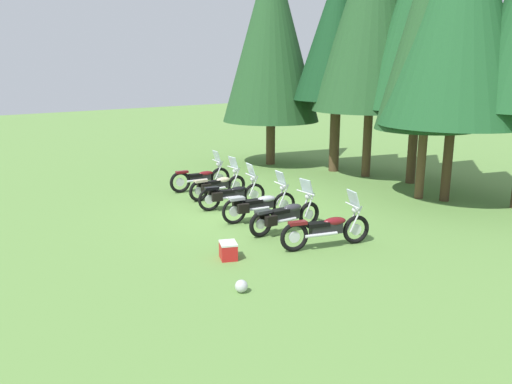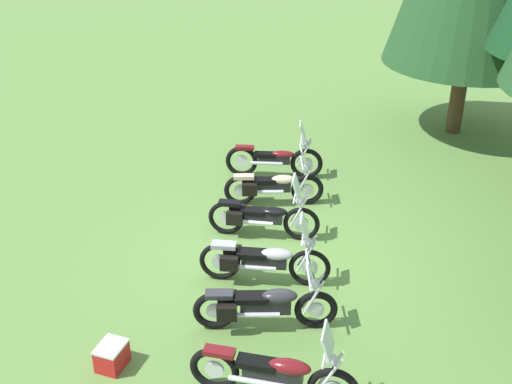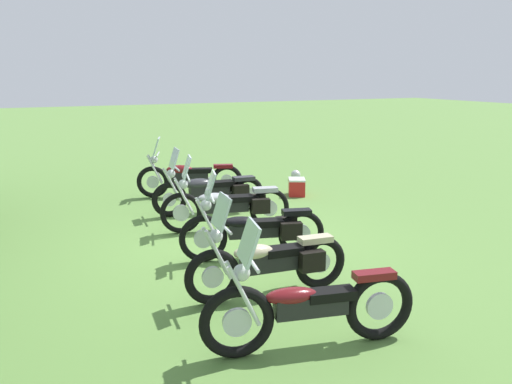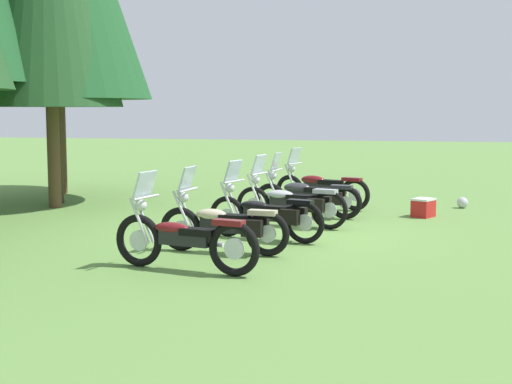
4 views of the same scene
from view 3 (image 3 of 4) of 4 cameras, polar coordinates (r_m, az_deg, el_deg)
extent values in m
plane|color=#608C42|center=(8.61, -2.15, -5.78)|extent=(80.00, 80.00, 0.00)
torus|color=black|center=(5.22, -2.12, -14.20)|extent=(0.26, 0.77, 0.76)
cylinder|color=silver|center=(5.22, -2.12, -14.20)|extent=(0.11, 0.30, 0.29)
torus|color=black|center=(5.70, 13.51, -12.17)|extent=(0.26, 0.77, 0.76)
cylinder|color=silver|center=(5.70, 13.51, -12.17)|extent=(0.11, 0.30, 0.29)
cube|color=black|center=(5.37, 6.09, -12.37)|extent=(0.32, 0.78, 0.21)
ellipsoid|color=maroon|center=(5.26, 3.92, -11.37)|extent=(0.32, 0.57, 0.16)
cube|color=black|center=(5.40, 8.26, -11.14)|extent=(0.30, 0.54, 0.10)
cube|color=maroon|center=(5.52, 12.95, -8.95)|extent=(0.25, 0.46, 0.08)
cylinder|color=silver|center=(5.05, -1.32, -11.46)|extent=(0.11, 0.34, 0.65)
cylinder|color=silver|center=(5.17, -1.64, -10.87)|extent=(0.11, 0.34, 0.65)
cylinder|color=silver|center=(4.99, -0.60, -7.54)|extent=(0.62, 0.16, 0.04)
sphere|color=silver|center=(5.02, -1.61, -8.91)|extent=(0.20, 0.20, 0.17)
cylinder|color=silver|center=(5.55, 7.36, -12.37)|extent=(0.23, 0.76, 0.08)
cube|color=silver|center=(4.93, -0.83, -5.60)|extent=(0.46, 0.24, 0.39)
torus|color=black|center=(6.36, -4.82, -9.36)|extent=(0.18, 0.71, 0.71)
cylinder|color=silver|center=(6.36, -4.82, -9.36)|extent=(0.07, 0.27, 0.27)
torus|color=black|center=(6.86, 7.13, -7.74)|extent=(0.18, 0.71, 0.71)
cylinder|color=silver|center=(6.86, 7.13, -7.74)|extent=(0.07, 0.27, 0.27)
cube|color=black|center=(6.54, 1.40, -7.68)|extent=(0.27, 0.74, 0.24)
ellipsoid|color=beige|center=(6.42, -0.28, -6.66)|extent=(0.30, 0.53, 0.19)
cube|color=black|center=(6.57, 3.04, -6.50)|extent=(0.28, 0.50, 0.10)
cube|color=beige|center=(6.71, 6.60, -5.22)|extent=(0.22, 0.46, 0.08)
cylinder|color=silver|center=(6.20, -4.15, -7.00)|extent=(0.08, 0.34, 0.65)
cylinder|color=silver|center=(6.34, -4.53, -6.56)|extent=(0.08, 0.34, 0.65)
cylinder|color=silver|center=(6.19, -3.68, -3.75)|extent=(0.67, 0.10, 0.04)
sphere|color=silver|center=(6.20, -4.47, -4.89)|extent=(0.19, 0.19, 0.17)
cylinder|color=silver|center=(6.73, 2.29, -7.86)|extent=(0.15, 0.73, 0.08)
cube|color=silver|center=(6.13, -3.88, -2.16)|extent=(0.45, 0.19, 0.39)
cube|color=black|center=(6.60, 6.22, -7.61)|extent=(0.17, 0.33, 0.26)
cube|color=black|center=(6.87, 5.06, -6.75)|extent=(0.17, 0.33, 0.26)
torus|color=black|center=(7.75, -5.86, -5.16)|extent=(0.28, 0.72, 0.73)
cylinder|color=silver|center=(7.75, -5.86, -5.16)|extent=(0.12, 0.29, 0.28)
torus|color=black|center=(7.99, 5.03, -4.59)|extent=(0.28, 0.72, 0.73)
cylinder|color=silver|center=(7.99, 5.03, -4.59)|extent=(0.12, 0.29, 0.28)
cube|color=black|center=(7.81, -0.33, -4.22)|extent=(0.39, 0.77, 0.22)
ellipsoid|color=black|center=(7.74, -1.85, -3.36)|extent=(0.39, 0.58, 0.17)
cube|color=black|center=(7.81, 1.17, -3.42)|extent=(0.36, 0.54, 0.10)
cube|color=black|center=(7.87, 4.51, -2.23)|extent=(0.30, 0.47, 0.08)
cylinder|color=silver|center=(7.60, -5.41, -3.19)|extent=(0.13, 0.34, 0.65)
cylinder|color=silver|center=(7.74, -5.50, -2.88)|extent=(0.13, 0.34, 0.65)
cylinder|color=silver|center=(7.59, -4.91, -0.55)|extent=(0.67, 0.22, 0.04)
sphere|color=silver|center=(7.61, -5.57, -1.46)|extent=(0.21, 0.21, 0.17)
cylinder|color=silver|center=(7.98, 0.70, -4.42)|extent=(0.27, 0.74, 0.08)
cube|color=silver|center=(7.55, -5.09, 0.77)|extent=(0.46, 0.26, 0.39)
cube|color=black|center=(7.76, 3.92, -4.32)|extent=(0.22, 0.35, 0.26)
cube|color=black|center=(8.06, 3.37, -3.65)|extent=(0.22, 0.35, 0.26)
torus|color=black|center=(9.17, -8.29, -2.31)|extent=(0.26, 0.74, 0.74)
cylinder|color=silver|center=(9.17, -8.29, -2.31)|extent=(0.12, 0.30, 0.29)
torus|color=black|center=(9.39, 1.49, -1.81)|extent=(0.26, 0.74, 0.74)
cylinder|color=silver|center=(9.39, 1.49, -1.81)|extent=(0.12, 0.30, 0.29)
cube|color=black|center=(9.22, -3.35, -1.45)|extent=(0.41, 0.82, 0.23)
ellipsoid|color=#9EA0A8|center=(9.16, -4.72, -0.66)|extent=(0.41, 0.61, 0.18)
cube|color=black|center=(9.23, -2.01, -0.71)|extent=(0.39, 0.58, 0.10)
cube|color=#9EA0A8|center=(9.29, 1.02, 0.28)|extent=(0.31, 0.48, 0.08)
cylinder|color=silver|center=(9.02, -7.93, -0.61)|extent=(0.12, 0.34, 0.65)
cylinder|color=silver|center=(9.19, -8.01, -0.36)|extent=(0.12, 0.34, 0.65)
cylinder|color=silver|center=(9.04, -7.53, 1.62)|extent=(0.66, 0.19, 0.04)
sphere|color=silver|center=(9.05, -8.08, 0.85)|extent=(0.21, 0.21, 0.17)
cylinder|color=silver|center=(9.41, -2.41, -1.67)|extent=(0.26, 0.79, 0.08)
cube|color=silver|center=(9.00, -7.69, 2.74)|extent=(0.46, 0.25, 0.39)
cube|color=black|center=(9.15, 0.54, -1.56)|extent=(0.21, 0.34, 0.26)
cube|color=black|center=(9.50, 0.07, -1.01)|extent=(0.21, 0.34, 0.26)
torus|color=black|center=(10.26, -9.56, -0.84)|extent=(0.18, 0.70, 0.70)
cylinder|color=silver|center=(10.26, -9.56, -0.84)|extent=(0.08, 0.27, 0.26)
torus|color=black|center=(10.65, -0.95, -0.15)|extent=(0.18, 0.70, 0.70)
cylinder|color=silver|center=(10.65, -0.95, -0.15)|extent=(0.08, 0.27, 0.26)
cube|color=black|center=(10.40, -5.19, 0.14)|extent=(0.31, 0.82, 0.26)
ellipsoid|color=#2D2D33|center=(10.32, -6.40, 0.92)|extent=(0.34, 0.60, 0.21)
cube|color=black|center=(10.43, -4.02, 0.94)|extent=(0.32, 0.56, 0.10)
cube|color=#2D2D33|center=(10.56, -1.37, 1.52)|extent=(0.25, 0.46, 0.08)
cylinder|color=silver|center=(10.12, -9.20, 0.71)|extent=(0.08, 0.34, 0.65)
cylinder|color=silver|center=(10.29, -9.38, 0.91)|extent=(0.08, 0.34, 0.65)
cylinder|color=silver|center=(10.16, -8.91, 2.71)|extent=(0.74, 0.11, 0.04)
sphere|color=silver|center=(10.16, -9.39, 2.01)|extent=(0.19, 0.19, 0.17)
cylinder|color=silver|center=(10.60, -4.44, -0.14)|extent=(0.16, 0.81, 0.08)
cube|color=silver|center=(10.12, -9.06, 3.70)|extent=(0.45, 0.19, 0.39)
cube|color=black|center=(10.40, -1.68, 0.09)|extent=(0.17, 0.33, 0.26)
cube|color=black|center=(10.74, -2.28, 0.50)|extent=(0.17, 0.33, 0.26)
torus|color=black|center=(11.93, -11.35, 1.09)|extent=(0.35, 0.72, 0.73)
cylinder|color=silver|center=(11.93, -11.35, 1.09)|extent=(0.14, 0.28, 0.28)
torus|color=black|center=(11.87, -3.25, 1.27)|extent=(0.35, 0.72, 0.73)
cylinder|color=silver|center=(11.87, -3.25, 1.27)|extent=(0.14, 0.28, 0.28)
cube|color=black|center=(11.85, -7.33, 1.74)|extent=(0.47, 0.85, 0.26)
ellipsoid|color=maroon|center=(11.83, -8.47, 2.47)|extent=(0.44, 0.64, 0.20)
cube|color=black|center=(11.82, -6.23, 2.38)|extent=(0.41, 0.60, 0.10)
cube|color=maroon|center=(11.80, -3.66, 2.87)|extent=(0.32, 0.48, 0.08)
cylinder|color=silver|center=(11.79, -11.16, 2.44)|extent=(0.16, 0.33, 0.65)
cylinder|color=silver|center=(11.94, -11.09, 2.57)|extent=(0.16, 0.33, 0.65)
cylinder|color=silver|center=(11.80, -10.81, 4.12)|extent=(0.60, 0.25, 0.04)
sphere|color=silver|center=(11.83, -11.22, 3.54)|extent=(0.22, 0.22, 0.17)
cylinder|color=silver|center=(11.98, -6.41, 1.42)|extent=(0.36, 0.81, 0.08)
cube|color=silver|center=(11.78, -10.95, 4.99)|extent=(0.47, 0.29, 0.39)
cube|color=red|center=(12.00, 4.53, 0.47)|extent=(0.57, 0.53, 0.36)
cube|color=silver|center=(11.95, 4.55, 1.40)|extent=(0.58, 0.54, 0.04)
sphere|color=silver|center=(13.80, 4.41, 1.91)|extent=(0.26, 0.26, 0.26)
camera|label=1|loc=(22.74, 8.19, 16.64)|focal=35.65mm
camera|label=2|loc=(18.60, -11.66, 25.18)|focal=44.79mm
camera|label=4|loc=(7.87, 106.53, -7.53)|focal=50.69mm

